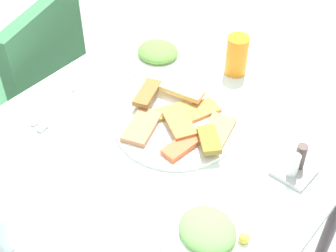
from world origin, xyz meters
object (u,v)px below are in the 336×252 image
at_px(spoon, 53,106).
at_px(pide_platter, 177,122).
at_px(dining_table, 163,162).
at_px(paper_napkin, 58,109).
at_px(condiment_caddy, 296,166).
at_px(salad_plate_rice, 158,54).
at_px(dining_chair, 31,97).
at_px(salad_plate_greens, 208,232).
at_px(soda_can, 237,55).
at_px(fork, 62,111).

bearing_deg(spoon, pide_platter, -73.20).
relative_size(dining_table, spoon, 6.16).
xyz_separation_m(dining_table, paper_napkin, (-0.10, 0.30, 0.09)).
bearing_deg(condiment_caddy, salad_plate_rice, 75.08).
bearing_deg(pide_platter, spoon, 117.67).
xyz_separation_m(dining_chair, salad_plate_greens, (-0.22, -0.96, 0.28)).
relative_size(dining_chair, salad_plate_rice, 3.82).
distance_m(dining_chair, soda_can, 0.81).
bearing_deg(salad_plate_greens, salad_plate_rice, 49.95).
height_order(soda_can, fork, soda_can).
bearing_deg(paper_napkin, pide_platter, -60.90).
distance_m(dining_chair, condiment_caddy, 1.05).
height_order(salad_plate_rice, spoon, salad_plate_rice).
xyz_separation_m(dining_table, salad_plate_greens, (-0.16, -0.26, 0.10)).
distance_m(dining_table, spoon, 0.34).
height_order(dining_chair, salad_plate_greens, dining_chair).
bearing_deg(paper_napkin, condiment_caddy, -70.75).
relative_size(soda_can, spoon, 0.67).
distance_m(fork, spoon, 0.04).
distance_m(pide_platter, paper_napkin, 0.34).
bearing_deg(salad_plate_greens, condiment_caddy, -11.06).
xyz_separation_m(salad_plate_greens, paper_napkin, (0.06, 0.56, -0.01)).
distance_m(salad_plate_greens, paper_napkin, 0.57).
relative_size(salad_plate_rice, soda_can, 1.91).
distance_m(dining_table, soda_can, 0.39).
xyz_separation_m(paper_napkin, spoon, (0.00, 0.02, 0.00)).
bearing_deg(fork, condiment_caddy, -77.65).
xyz_separation_m(dining_table, pide_platter, (0.07, 0.01, 0.10)).
height_order(dining_table, fork, fork).
distance_m(pide_platter, condiment_caddy, 0.33).
height_order(dining_table, spoon, spoon).
xyz_separation_m(dining_table, salad_plate_rice, (0.27, 0.25, 0.10)).
height_order(soda_can, condiment_caddy, soda_can).
height_order(dining_chair, spoon, dining_chair).
distance_m(dining_table, paper_napkin, 0.33).
relative_size(pide_platter, fork, 1.81).
bearing_deg(spoon, fork, -100.87).
relative_size(dining_table, salad_plate_rice, 4.79).
bearing_deg(paper_napkin, dining_chair, 68.38).
bearing_deg(dining_chair, salad_plate_greens, -102.90).
bearing_deg(pide_platter, soda_can, 2.70).
relative_size(spoon, condiment_caddy, 1.97).
distance_m(dining_chair, pide_platter, 0.74).
bearing_deg(salad_plate_rice, condiment_caddy, -104.92).
relative_size(dining_table, salad_plate_greens, 5.31).
bearing_deg(pide_platter, dining_table, -174.23).
relative_size(dining_table, dining_chair, 1.25).
bearing_deg(salad_plate_greens, dining_table, 58.91).
bearing_deg(dining_table, fork, 108.70).
xyz_separation_m(spoon, condiment_caddy, (0.22, -0.64, 0.02)).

